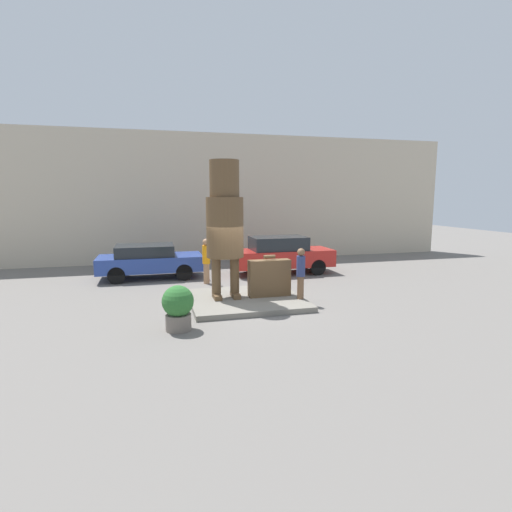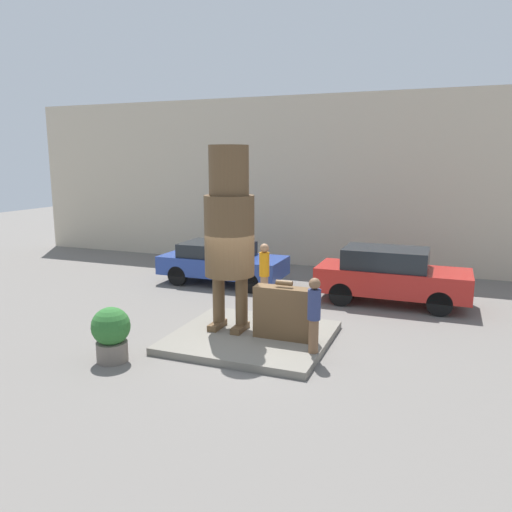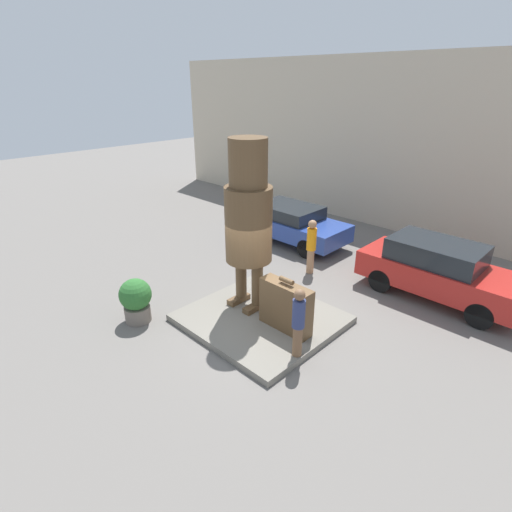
{
  "view_description": "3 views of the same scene",
  "coord_description": "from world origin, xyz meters",
  "px_view_note": "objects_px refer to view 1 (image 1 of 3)",
  "views": [
    {
      "loc": [
        -2.92,
        -12.34,
        3.45
      ],
      "look_at": [
        0.35,
        0.02,
        1.52
      ],
      "focal_mm": 28.0,
      "sensor_mm": 36.0,
      "label": 1
    },
    {
      "loc": [
        4.17,
        -10.47,
        4.22
      ],
      "look_at": [
        0.1,
        0.05,
        2.05
      ],
      "focal_mm": 35.0,
      "sensor_mm": 36.0,
      "label": 2
    },
    {
      "loc": [
        6.05,
        -6.39,
        5.77
      ],
      "look_at": [
        -0.22,
        0.03,
        1.78
      ],
      "focal_mm": 28.0,
      "sensor_mm": 36.0,
      "label": 3
    }
  ],
  "objects_px": {
    "statue_figure": "(225,219)",
    "parked_car_red": "(282,254)",
    "parked_car_blue": "(149,260)",
    "giant_suitcase": "(269,278)",
    "tourist": "(301,271)",
    "planter_pot": "(178,306)",
    "worker_hivis": "(206,259)"
  },
  "relations": [
    {
      "from": "statue_figure",
      "to": "parked_car_red",
      "type": "xyz_separation_m",
      "value": [
        3.32,
        4.21,
        -1.86
      ]
    },
    {
      "from": "parked_car_blue",
      "to": "giant_suitcase",
      "type": "bearing_deg",
      "value": -51.6
    },
    {
      "from": "giant_suitcase",
      "to": "tourist",
      "type": "distance_m",
      "value": 1.1
    },
    {
      "from": "giant_suitcase",
      "to": "parked_car_blue",
      "type": "bearing_deg",
      "value": 128.4
    },
    {
      "from": "parked_car_blue",
      "to": "parked_car_red",
      "type": "bearing_deg",
      "value": -4.45
    },
    {
      "from": "statue_figure",
      "to": "parked_car_red",
      "type": "relative_size",
      "value": 1.0
    },
    {
      "from": "statue_figure",
      "to": "tourist",
      "type": "height_order",
      "value": "statue_figure"
    },
    {
      "from": "planter_pot",
      "to": "worker_hivis",
      "type": "xyz_separation_m",
      "value": [
        1.47,
        5.39,
        0.35
      ]
    },
    {
      "from": "giant_suitcase",
      "to": "planter_pot",
      "type": "bearing_deg",
      "value": -144.62
    },
    {
      "from": "tourist",
      "to": "giant_suitcase",
      "type": "bearing_deg",
      "value": 144.67
    },
    {
      "from": "parked_car_blue",
      "to": "worker_hivis",
      "type": "distance_m",
      "value": 2.76
    },
    {
      "from": "tourist",
      "to": "worker_hivis",
      "type": "bearing_deg",
      "value": 123.58
    },
    {
      "from": "planter_pot",
      "to": "tourist",
      "type": "bearing_deg",
      "value": 21.91
    },
    {
      "from": "statue_figure",
      "to": "parked_car_red",
      "type": "height_order",
      "value": "statue_figure"
    },
    {
      "from": "worker_hivis",
      "to": "giant_suitcase",
      "type": "bearing_deg",
      "value": -62.54
    },
    {
      "from": "giant_suitcase",
      "to": "parked_car_red",
      "type": "height_order",
      "value": "parked_car_red"
    },
    {
      "from": "statue_figure",
      "to": "tourist",
      "type": "bearing_deg",
      "value": -19.03
    },
    {
      "from": "planter_pot",
      "to": "worker_hivis",
      "type": "relative_size",
      "value": 0.66
    },
    {
      "from": "statue_figure",
      "to": "planter_pot",
      "type": "distance_m",
      "value": 3.61
    },
    {
      "from": "statue_figure",
      "to": "tourist",
      "type": "xyz_separation_m",
      "value": [
        2.3,
        -0.79,
        -1.67
      ]
    },
    {
      "from": "statue_figure",
      "to": "worker_hivis",
      "type": "height_order",
      "value": "statue_figure"
    },
    {
      "from": "parked_car_red",
      "to": "statue_figure",
      "type": "bearing_deg",
      "value": -128.28
    },
    {
      "from": "statue_figure",
      "to": "worker_hivis",
      "type": "relative_size",
      "value": 2.45
    },
    {
      "from": "parked_car_blue",
      "to": "parked_car_red",
      "type": "height_order",
      "value": "parked_car_red"
    },
    {
      "from": "giant_suitcase",
      "to": "tourist",
      "type": "relative_size",
      "value": 0.85
    },
    {
      "from": "worker_hivis",
      "to": "parked_car_red",
      "type": "bearing_deg",
      "value": 19.02
    },
    {
      "from": "parked_car_red",
      "to": "worker_hivis",
      "type": "bearing_deg",
      "value": -160.98
    },
    {
      "from": "tourist",
      "to": "parked_car_blue",
      "type": "distance_m",
      "value": 7.2
    },
    {
      "from": "statue_figure",
      "to": "parked_car_blue",
      "type": "distance_m",
      "value": 5.6
    },
    {
      "from": "parked_car_blue",
      "to": "planter_pot",
      "type": "bearing_deg",
      "value": -84.2
    },
    {
      "from": "planter_pot",
      "to": "worker_hivis",
      "type": "height_order",
      "value": "worker_hivis"
    },
    {
      "from": "tourist",
      "to": "planter_pot",
      "type": "height_order",
      "value": "tourist"
    }
  ]
}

